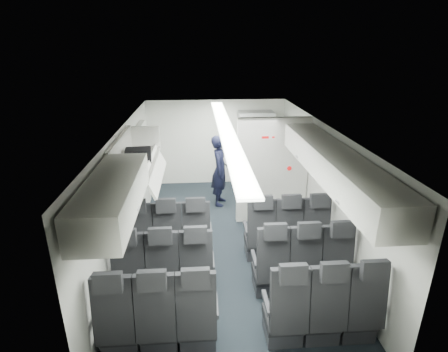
{
  "coord_description": "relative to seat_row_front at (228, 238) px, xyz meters",
  "views": [
    {
      "loc": [
        -0.45,
        -5.56,
        3.41
      ],
      "look_at": [
        0.0,
        0.4,
        1.15
      ],
      "focal_mm": 28.0,
      "sensor_mm": 36.0,
      "label": 1
    }
  ],
  "objects": [
    {
      "name": "cabin_shell",
      "position": [
        0.0,
        0.53,
        0.72
      ],
      "size": [
        3.41,
        6.01,
        2.16
      ],
      "color": "black",
      "rests_on": "ground"
    },
    {
      "name": "seat_row_front",
      "position": [
        0.0,
        0.0,
        0.0
      ],
      "size": [
        3.33,
        0.56,
        1.24
      ],
      "color": "black",
      "rests_on": "cabin_shell"
    },
    {
      "name": "seat_row_mid",
      "position": [
        0.0,
        -0.9,
        0.0
      ],
      "size": [
        3.33,
        0.56,
        1.24
      ],
      "color": "black",
      "rests_on": "cabin_shell"
    },
    {
      "name": "seat_row_rear",
      "position": [
        0.0,
        -1.8,
        0.0
      ],
      "size": [
        3.33,
        0.56,
        1.24
      ],
      "color": "black",
      "rests_on": "cabin_shell"
    },
    {
      "name": "overhead_bin_left_rear",
      "position": [
        -1.4,
        -1.47,
        1.46
      ],
      "size": [
        0.53,
        1.8,
        0.4
      ],
      "color": "silver",
      "rests_on": "cabin_shell"
    },
    {
      "name": "overhead_bin_left_front_open",
      "position": [
        -1.44,
        0.28,
        1.33
      ],
      "size": [
        0.64,
        1.7,
        0.72
      ],
      "color": "#9E9E93",
      "rests_on": "cabin_shell"
    },
    {
      "name": "overhead_bin_right_rear",
      "position": [
        1.4,
        -1.47,
        1.46
      ],
      "size": [
        0.53,
        1.8,
        0.4
      ],
      "color": "silver",
      "rests_on": "cabin_shell"
    },
    {
      "name": "overhead_bin_right_front",
      "position": [
        1.4,
        0.28,
        1.46
      ],
      "size": [
        0.53,
        1.7,
        0.4
      ],
      "color": "silver",
      "rests_on": "cabin_shell"
    },
    {
      "name": "bulkhead_partition",
      "position": [
        0.98,
        1.33,
        0.67
      ],
      "size": [
        1.4,
        0.15,
        2.13
      ],
      "color": "silver",
      "rests_on": "cabin_shell"
    },
    {
      "name": "galley_unit",
      "position": [
        0.95,
        3.25,
        0.55
      ],
      "size": [
        0.85,
        0.52,
        1.9
      ],
      "color": "#939399",
      "rests_on": "cabin_shell"
    },
    {
      "name": "boarding_door",
      "position": [
        -1.64,
        2.09,
        0.55
      ],
      "size": [
        0.12,
        1.27,
        1.86
      ],
      "color": "silver",
      "rests_on": "cabin_shell"
    },
    {
      "name": "flight_attendant",
      "position": [
        0.01,
        2.21,
        0.39
      ],
      "size": [
        0.49,
        0.65,
        1.59
      ],
      "primitive_type": "imported",
      "rotation": [
        0.0,
        0.0,
        1.36
      ],
      "color": "black",
      "rests_on": "ground"
    },
    {
      "name": "carry_on_bag",
      "position": [
        -1.39,
        0.28,
        1.37
      ],
      "size": [
        0.42,
        0.31,
        0.23
      ],
      "primitive_type": "cube",
      "rotation": [
        0.0,
        0.0,
        0.1
      ],
      "color": "black",
      "rests_on": "overhead_bin_left_front_open"
    },
    {
      "name": "papers",
      "position": [
        0.2,
        2.16,
        0.66
      ],
      "size": [
        0.21,
        0.04,
        0.15
      ],
      "primitive_type": "cube",
      "rotation": [
        0.0,
        0.0,
        -0.07
      ],
      "color": "white",
      "rests_on": "flight_attendant"
    }
  ]
}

